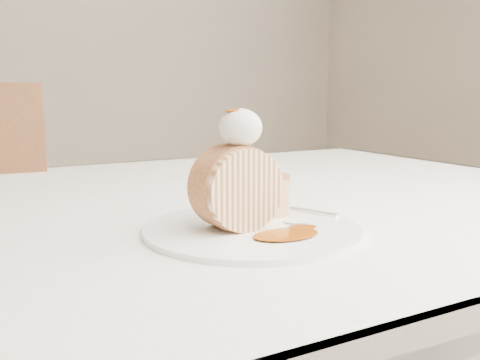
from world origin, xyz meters
TOP-DOWN VIEW (x-y plane):
  - table at (0.00, 0.20)m, footprint 1.40×0.90m
  - plate at (0.04, 0.00)m, footprint 0.27×0.27m
  - roulade_slice at (0.02, 0.01)m, footprint 0.09×0.05m
  - cake_chunk at (0.07, 0.04)m, footprint 0.06×0.06m
  - whipped_cream at (0.03, 0.01)m, footprint 0.05×0.05m
  - caramel_drizzle at (0.02, 0.01)m, footprint 0.02×0.02m
  - caramel_pool at (0.05, -0.05)m, footprint 0.08×0.06m
  - fork at (0.13, 0.04)m, footprint 0.08×0.14m

SIDE VIEW (x-z plane):
  - table at x=0.00m, z-range 0.29..1.04m
  - plate at x=0.04m, z-range 0.75..0.76m
  - fork at x=0.13m, z-range 0.76..0.76m
  - caramel_pool at x=0.05m, z-range 0.76..0.76m
  - cake_chunk at x=0.07m, z-range 0.76..0.80m
  - roulade_slice at x=0.02m, z-range 0.76..0.84m
  - whipped_cream at x=0.03m, z-range 0.84..0.88m
  - caramel_drizzle at x=0.02m, z-range 0.88..0.89m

